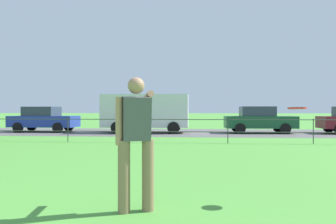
{
  "coord_description": "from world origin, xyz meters",
  "views": [
    {
      "loc": [
        2.3,
        -0.17,
        1.33
      ],
      "look_at": [
        1.38,
        9.32,
        1.28
      ],
      "focal_mm": 37.89,
      "sensor_mm": 36.0,
      "label": 1
    }
  ],
  "objects_px": {
    "frisbee": "(297,108)",
    "car_dark_green_far_left": "(259,120)",
    "car_blue_left": "(43,119)",
    "person_thrower": "(136,139)",
    "panel_van_center": "(146,111)"
  },
  "relations": [
    {
      "from": "car_blue_left",
      "to": "panel_van_center",
      "type": "xyz_separation_m",
      "value": [
        6.38,
        -0.26,
        0.49
      ]
    },
    {
      "from": "person_thrower",
      "to": "panel_van_center",
      "type": "xyz_separation_m",
      "value": [
        -2.43,
        16.0,
        0.32
      ]
    },
    {
      "from": "car_blue_left",
      "to": "car_dark_green_far_left",
      "type": "bearing_deg",
      "value": 0.3
    },
    {
      "from": "person_thrower",
      "to": "car_blue_left",
      "type": "height_order",
      "value": "person_thrower"
    },
    {
      "from": "frisbee",
      "to": "car_blue_left",
      "type": "bearing_deg",
      "value": 125.48
    },
    {
      "from": "car_dark_green_far_left",
      "to": "frisbee",
      "type": "bearing_deg",
      "value": -96.98
    },
    {
      "from": "frisbee",
      "to": "car_dark_green_far_left",
      "type": "height_order",
      "value": "car_dark_green_far_left"
    },
    {
      "from": "car_blue_left",
      "to": "frisbee",
      "type": "bearing_deg",
      "value": -54.52
    },
    {
      "from": "frisbee",
      "to": "car_dark_green_far_left",
      "type": "xyz_separation_m",
      "value": [
        1.91,
        15.58,
        -0.58
      ]
    },
    {
      "from": "panel_van_center",
      "to": "frisbee",
      "type": "bearing_deg",
      "value": -72.96
    },
    {
      "from": "frisbee",
      "to": "car_blue_left",
      "type": "distance_m",
      "value": 19.06
    },
    {
      "from": "frisbee",
      "to": "panel_van_center",
      "type": "bearing_deg",
      "value": 107.04
    },
    {
      "from": "panel_van_center",
      "to": "car_dark_green_far_left",
      "type": "xyz_separation_m",
      "value": [
        6.58,
        0.33,
        -0.49
      ]
    },
    {
      "from": "person_thrower",
      "to": "panel_van_center",
      "type": "bearing_deg",
      "value": 98.62
    },
    {
      "from": "panel_van_center",
      "to": "car_dark_green_far_left",
      "type": "relative_size",
      "value": 1.24
    }
  ]
}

